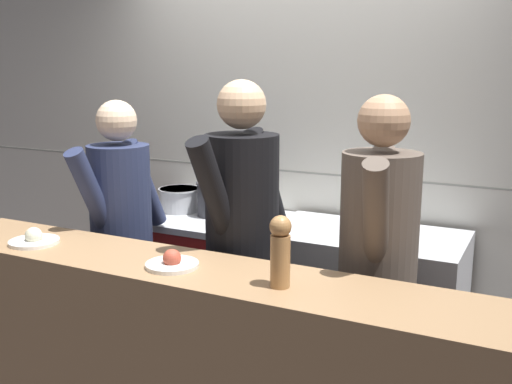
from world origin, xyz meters
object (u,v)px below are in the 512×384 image
Objects in this scene: braising_pot at (245,204)px; plated_dish_appetiser at (172,263)px; oven_range at (212,281)px; stock_pot at (180,199)px; sauce_pot at (216,198)px; plated_dish_main at (34,240)px; chef_head_cook at (122,233)px; pepper_mill at (280,250)px; chefs_knife at (373,240)px; chef_line at (377,265)px; chef_sous at (242,241)px.

braising_pot reaches higher than plated_dish_appetiser.
stock_pot is at bearing 172.19° from oven_range.
sauce_pot is 1.29m from plated_dish_main.
stock_pot is 1.19× the size of plated_dish_main.
chef_head_cook is (-0.17, -0.68, 0.48)m from oven_range.
oven_range is 0.53× the size of chef_head_cook.
braising_pot is 1.31m from plated_dish_main.
chef_head_cook is at bearing 155.88° from pepper_mill.
chefs_knife is at bearing 39.01° from plated_dish_main.
braising_pot reaches higher than chefs_knife.
stock_pot is 1.48m from plated_dish_appetiser.
sauce_pot is at bearing 79.35° from chef_head_cook.
plated_dish_main is 0.56m from chef_head_cook.
stock_pot is at bearing 101.33° from chef_head_cook.
chef_line is at bearing 67.40° from pepper_mill.
chef_sous is at bearing 83.25° from plated_dish_appetiser.
pepper_mill reaches higher than plated_dish_main.
sauce_pot is at bearing 129.19° from pepper_mill.
chef_line is (1.44, 0.01, 0.03)m from chef_head_cook.
pepper_mill is at bearing -0.65° from plated_dish_appetiser.
sauce_pot is (0.28, 0.00, 0.03)m from stock_pot.
plated_dish_appetiser is at bearing 1.01° from plated_dish_main.
stock_pot is 1.37m from chefs_knife.
plated_dish_appetiser is at bearing -33.32° from chef_head_cook.
chef_sous is (0.84, 0.53, -0.04)m from plated_dish_main.
oven_range is at bearing 79.59° from chef_head_cook.
chef_sous is (0.77, -0.02, 0.06)m from chef_head_cook.
pepper_mill is (1.30, -1.25, 0.18)m from stock_pot.
plated_dish_appetiser is (0.78, 0.01, -0.00)m from plated_dish_main.
plated_dish_appetiser is 0.80× the size of pepper_mill.
stock_pot is at bearing 174.01° from braising_pot.
oven_range is 0.56m from sauce_pot.
chefs_knife is at bearing 55.69° from chef_sous.
plated_dish_main reaches higher than stock_pot.
chefs_knife is (0.84, -0.12, -0.09)m from braising_pot.
stock_pot is 1.13m from chef_sous.
braising_pot reaches higher than oven_range.
pepper_mill is 0.16× the size of chef_sous.
oven_range is at bearing 137.99° from chef_sous.
sauce_pot is at bearing 78.38° from plated_dish_main.
plated_dish_main is at bearing -140.99° from chefs_knife.
braising_pot is at bearing -13.12° from sauce_pot.
stock_pot is 1.00× the size of braising_pot.
oven_range is 1.38m from plated_dish_main.
chef_line is (0.23, 0.55, -0.20)m from pepper_mill.
chef_head_cook is at bearing -104.48° from sauce_pot.
chef_line is at bearing -32.52° from braising_pot.
pepper_mill is (0.50, -0.01, 0.13)m from plated_dish_appetiser.
plated_dish_appetiser is (0.80, -1.25, 0.05)m from stock_pot.
chef_line is (1.01, -0.65, -0.04)m from braising_pot.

